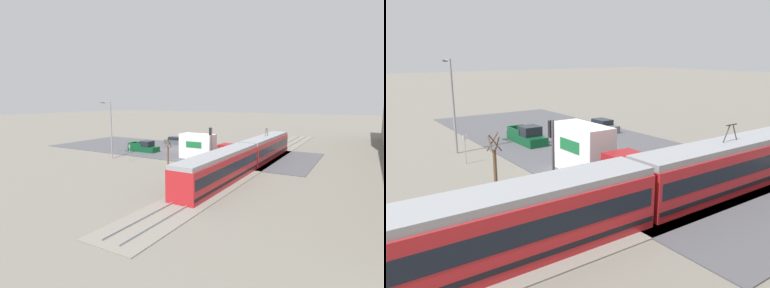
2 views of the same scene
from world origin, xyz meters
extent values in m
plane|color=slate|center=(0.00, 0.00, 0.00)|extent=(320.00, 320.00, 0.00)
cube|color=#4C4C51|center=(0.00, 0.00, 0.04)|extent=(16.94, 46.42, 0.08)
cube|color=gray|center=(0.00, 15.95, 0.04)|extent=(63.49, 4.40, 0.08)
cube|color=gray|center=(0.00, 15.23, 0.15)|extent=(62.22, 0.10, 0.14)
cube|color=gray|center=(0.00, 16.67, 0.15)|extent=(62.22, 0.10, 0.14)
cube|color=#B21E23|center=(-0.70, 15.95, 1.50)|extent=(15.86, 2.74, 2.84)
cube|color=black|center=(-0.70, 15.95, 1.84)|extent=(15.38, 2.77, 0.95)
cube|color=black|center=(-0.70, 15.95, 0.62)|extent=(15.70, 2.78, 0.27)
cube|color=gray|center=(-0.70, 15.95, 3.12)|extent=(15.86, 2.52, 0.41)
cube|color=#B21E23|center=(15.51, 15.95, 1.50)|extent=(15.86, 2.74, 2.84)
cube|color=black|center=(15.51, 15.95, 1.84)|extent=(15.38, 2.77, 0.95)
cube|color=black|center=(15.51, 15.95, 0.62)|extent=(15.70, 2.78, 0.27)
cube|color=gray|center=(15.51, 15.95, 3.12)|extent=(15.86, 2.52, 0.41)
cylinder|color=#2D2D33|center=(-1.15, 15.95, 3.87)|extent=(0.66, 0.07, 1.15)
cylinder|color=#2D2D33|center=(-0.25, 15.95, 3.87)|extent=(0.66, 0.07, 1.15)
cube|color=#2D2D33|center=(-0.70, 15.95, 4.42)|extent=(1.10, 0.08, 0.06)
cube|color=maroon|center=(5.06, 12.38, 1.32)|extent=(2.39, 2.41, 2.47)
cube|color=white|center=(5.06, 7.41, 1.90)|extent=(2.39, 5.12, 3.64)
cube|color=#196B38|center=(6.27, 7.41, 2.26)|extent=(0.02, 2.56, 0.91)
cube|color=#0C4723|center=(4.26, -3.51, 0.52)|extent=(1.98, 5.38, 0.88)
cube|color=black|center=(4.26, -2.76, 1.43)|extent=(1.83, 1.83, 0.95)
cube|color=#0C4723|center=(5.17, -4.64, 1.21)|extent=(0.12, 2.69, 0.51)
cube|color=#0C4723|center=(3.34, -4.64, 1.21)|extent=(0.12, 2.69, 0.51)
cube|color=#0C4723|center=(4.26, -6.09, 1.21)|extent=(1.83, 0.22, 0.51)
cube|color=red|center=(5.03, -6.17, 0.78)|extent=(0.14, 0.04, 0.18)
cube|color=#4C5156|center=(-5.60, -3.67, 0.49)|extent=(1.84, 4.25, 0.82)
cube|color=black|center=(-5.60, -3.67, 1.19)|extent=(1.58, 2.21, 0.60)
cylinder|color=#47474C|center=(10.71, 12.51, 2.66)|extent=(0.16, 0.16, 5.33)
cube|color=black|center=(10.71, 12.33, 4.85)|extent=(0.28, 0.22, 0.95)
sphere|color=#390606|center=(10.71, 12.21, 5.17)|extent=(0.18, 0.18, 0.18)
sphere|color=yellow|center=(10.71, 12.21, 4.85)|extent=(0.18, 0.18, 0.18)
sphere|color=black|center=(10.71, 12.21, 4.53)|extent=(0.18, 0.18, 0.18)
cylinder|color=brown|center=(11.90, 6.84, 1.33)|extent=(0.24, 0.24, 2.66)
cylinder|color=brown|center=(12.15, 6.84, 3.08)|extent=(0.09, 0.76, 1.03)
cylinder|color=brown|center=(11.90, 7.09, 3.18)|extent=(0.91, 0.09, 1.25)
cylinder|color=brown|center=(11.65, 6.84, 3.08)|extent=(0.09, 0.76, 1.03)
cylinder|color=brown|center=(11.90, 6.59, 3.18)|extent=(0.91, 0.09, 1.25)
cylinder|color=gray|center=(11.30, -3.72, 4.23)|extent=(0.20, 0.20, 8.45)
cylinder|color=gray|center=(11.30, -4.52, 8.33)|extent=(0.12, 1.60, 0.12)
cube|color=#515156|center=(11.30, -5.27, 8.27)|extent=(0.36, 0.60, 0.18)
cylinder|color=gray|center=(11.72, 0.14, 1.22)|extent=(0.06, 0.06, 2.44)
cube|color=white|center=(11.72, 0.11, 2.22)|extent=(0.32, 0.02, 0.44)
cube|color=red|center=(11.72, 0.10, 2.22)|extent=(0.31, 0.01, 0.10)
camera|label=1|loc=(43.21, 28.72, 8.61)|focal=28.00mm
camera|label=2|loc=(21.02, 29.85, 8.92)|focal=35.00mm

